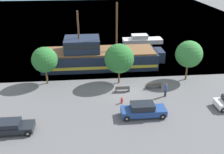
{
  "coord_description": "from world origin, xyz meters",
  "views": [
    {
      "loc": [
        -4.16,
        -28.27,
        15.73
      ],
      "look_at": [
        -1.34,
        2.0,
        1.2
      ],
      "focal_mm": 40.0,
      "sensor_mm": 36.0,
      "label": 1
    }
  ],
  "objects": [
    {
      "name": "tree_row_east",
      "position": [
        -10.23,
        3.36,
        3.48
      ],
      "size": [
        3.44,
        3.44,
        5.21
      ],
      "color": "brown",
      "rests_on": "ground_plane"
    },
    {
      "name": "ground_plane",
      "position": [
        0.0,
        0.0,
        0.0
      ],
      "size": [
        160.0,
        160.0,
        0.0
      ],
      "primitive_type": "plane",
      "color": "#5B5B5E"
    },
    {
      "name": "tree_row_mideast",
      "position": [
        -0.32,
        2.6,
        3.61
      ],
      "size": [
        3.98,
        3.98,
        5.6
      ],
      "color": "brown",
      "rests_on": "ground_plane"
    },
    {
      "name": "fire_hydrant",
      "position": [
        -0.62,
        -2.85,
        0.41
      ],
      "size": [
        0.42,
        0.25,
        0.76
      ],
      "color": "red",
      "rests_on": "ground_plane"
    },
    {
      "name": "bench_promenade_east",
      "position": [
        4.1,
        0.51,
        0.45
      ],
      "size": [
        1.93,
        0.45,
        0.85
      ],
      "color": "#4C4742",
      "rests_on": "ground_plane"
    },
    {
      "name": "tree_row_midwest",
      "position": [
        9.34,
        2.79,
        3.82
      ],
      "size": [
        3.69,
        3.69,
        5.68
      ],
      "color": "brown",
      "rests_on": "ground_plane"
    },
    {
      "name": "moored_boat_dockside",
      "position": [
        6.45,
        20.14,
        0.65
      ],
      "size": [
        7.97,
        2.52,
        1.74
      ],
      "color": "silver",
      "rests_on": "water_surface"
    },
    {
      "name": "parked_car_curb_front",
      "position": [
        -12.41,
        -7.33,
        0.67
      ],
      "size": [
        4.67,
        1.79,
        1.32
      ],
      "color": "black",
      "rests_on": "ground_plane"
    },
    {
      "name": "water_surface",
      "position": [
        0.0,
        44.0,
        0.0
      ],
      "size": [
        80.0,
        80.0,
        0.0
      ],
      "primitive_type": "plane",
      "color": "#33566B",
      "rests_on": "ground"
    },
    {
      "name": "parked_car_curb_mid",
      "position": [
        1.34,
        -5.76,
        0.79
      ],
      "size": [
        4.88,
        1.81,
        1.61
      ],
      "color": "navy",
      "rests_on": "ground_plane"
    },
    {
      "name": "pedestrian_walking_near",
      "position": [
        5.04,
        -1.71,
        0.91
      ],
      "size": [
        0.32,
        0.32,
        1.78
      ],
      "color": "#232838",
      "rests_on": "ground_plane"
    },
    {
      "name": "bench_promenade_west",
      "position": [
        -0.16,
        -0.05,
        0.44
      ],
      "size": [
        1.84,
        0.45,
        0.85
      ],
      "color": "#4C4742",
      "rests_on": "ground_plane"
    },
    {
      "name": "pirate_ship",
      "position": [
        -2.94,
        8.65,
        1.74
      ],
      "size": [
        19.08,
        5.45,
        9.96
      ],
      "color": "#192338",
      "rests_on": "water_surface"
    }
  ]
}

